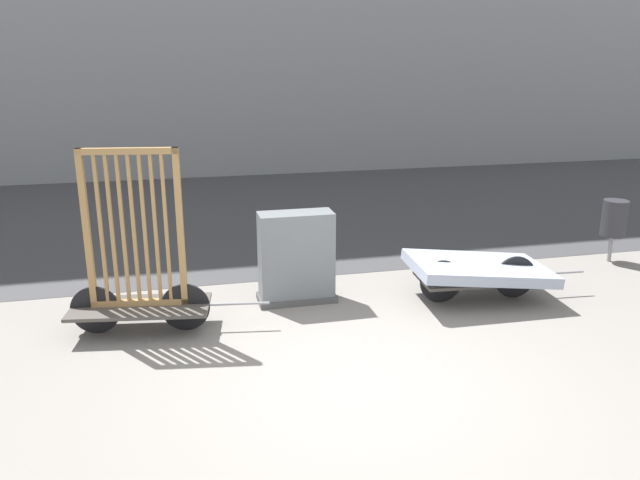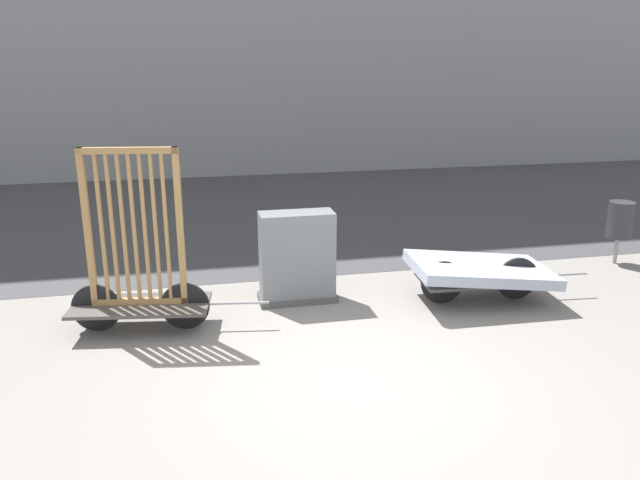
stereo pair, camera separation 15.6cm
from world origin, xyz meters
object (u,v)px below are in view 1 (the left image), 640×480
at_px(bike_cart_with_mattress, 479,270).
at_px(trash_bin, 614,219).
at_px(bike_cart_with_bedframe, 138,275).
at_px(utility_cabinet, 296,260).

bearing_deg(bike_cart_with_mattress, trash_bin, 23.84).
xyz_separation_m(bike_cart_with_bedframe, trash_bin, (7.00, 0.99, -0.01)).
bearing_deg(trash_bin, bike_cart_with_mattress, -160.22).
distance_m(bike_cart_with_mattress, trash_bin, 2.93).
distance_m(bike_cart_with_bedframe, bike_cart_with_mattress, 4.26).
bearing_deg(trash_bin, bike_cart_with_bedframe, -171.96).
xyz_separation_m(bike_cart_with_bedframe, bike_cart_with_mattress, (4.25, 0.00, -0.29)).
bearing_deg(bike_cart_with_bedframe, utility_cabinet, 23.63).
bearing_deg(bike_cart_with_bedframe, trash_bin, 16.68).
relative_size(bike_cart_with_bedframe, trash_bin, 2.36).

